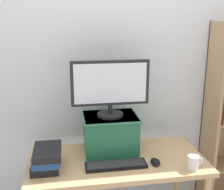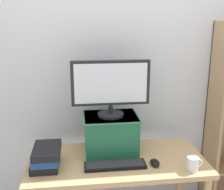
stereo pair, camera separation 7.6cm
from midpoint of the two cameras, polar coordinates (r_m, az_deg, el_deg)
The scene contains 8 objects.
back_wall at distance 2.35m, azimuth 0.47°, elevation 4.91°, with size 7.00×0.08×2.60m.
desk at distance 2.16m, azimuth 2.06°, elevation -14.91°, with size 1.29×0.61×0.73m.
riser_box at distance 2.17m, azimuth 0.75°, elevation -7.67°, with size 0.42×0.32×0.29m.
computer_monitor at distance 2.05m, azimuth 0.79°, elevation 1.82°, with size 0.58×0.20×0.42m.
keyboard at distance 2.01m, azimuth 1.76°, elevation -14.07°, with size 0.43×0.12×0.02m.
computer_mouse at distance 2.06m, azimuth 9.79°, elevation -13.40°, with size 0.06×0.10×0.04m.
book_stack at distance 2.02m, azimuth -12.19°, elevation -12.21°, with size 0.20×0.27×0.15m.
coffee_mug at distance 2.04m, azimuth 17.20°, elevation -13.23°, with size 0.11×0.08×0.10m.
Camera 2 is at (-0.27, -1.85, 1.73)m, focal length 45.00 mm.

